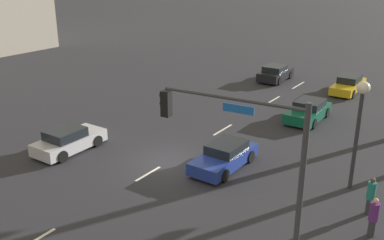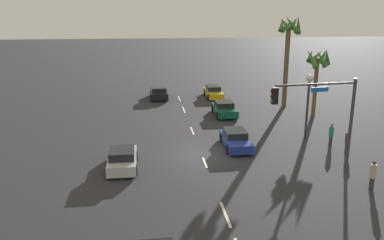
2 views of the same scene
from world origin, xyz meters
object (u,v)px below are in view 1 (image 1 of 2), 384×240
streetlamp (360,113)px  car_5 (348,84)px  car_0 (308,111)px  car_1 (225,156)px  pedestrian_3 (373,217)px  traffic_signal (248,148)px  pedestrian_0 (371,195)px  car_3 (275,73)px  car_4 (69,140)px

streetlamp → car_5: bearing=-163.6°
car_0 → streetlamp: size_ratio=0.81×
car_1 → pedestrian_3: pedestrian_3 is taller
traffic_signal → streetlamp: bearing=164.7°
car_5 → pedestrian_0: size_ratio=2.77×
car_3 → streetlamp: streetlamp is taller
car_3 → traffic_signal: bearing=21.7°
car_1 → car_3: 17.89m
car_0 → traffic_signal: size_ratio=0.70×
car_4 → traffic_signal: (2.39, 12.11, 3.44)m
car_1 → car_3: car_3 is taller
streetlamp → pedestrian_0: 3.53m
car_4 → traffic_signal: traffic_signal is taller
car_3 → car_1: bearing=16.2°
car_3 → car_4: car_3 is taller
car_5 → pedestrian_3: size_ratio=2.82×
car_4 → pedestrian_0: pedestrian_0 is taller
car_5 → pedestrian_3: (19.18, 6.38, 0.25)m
car_1 → car_5: 17.25m
car_0 → pedestrian_3: bearing=31.0°
car_0 → traffic_signal: traffic_signal is taller
car_1 → streetlamp: 6.80m
car_0 → traffic_signal: 15.34m
traffic_signal → streetlamp: traffic_signal is taller
car_0 → car_3: bearing=-143.5°
car_5 → pedestrian_3: pedestrian_3 is taller
car_3 → car_4: (20.27, -3.09, -0.01)m
car_3 → car_0: bearing=36.5°
pedestrian_0 → streetlamp: bearing=-144.8°
car_0 → streetlamp: (7.77, 4.96, 3.05)m
car_0 → car_3: (-8.03, -5.94, 0.02)m
streetlamp → pedestrian_0: size_ratio=3.07×
car_0 → traffic_signal: (14.63, 3.08, 3.45)m
car_3 → pedestrian_3: 22.95m
pedestrian_0 → car_5: bearing=-161.5°
car_1 → car_0: bearing=174.1°
car_1 → traffic_signal: size_ratio=0.71×
car_1 → pedestrian_3: size_ratio=2.58×
pedestrian_0 → car_0: bearing=-147.0°
car_1 → traffic_signal: bearing=36.3°
car_1 → pedestrian_0: pedestrian_0 is taller
car_4 → car_5: (-20.30, 9.34, -0.01)m
traffic_signal → pedestrian_3: 5.97m
car_1 → car_3: size_ratio=1.04×
pedestrian_3 → traffic_signal: bearing=-45.9°
car_5 → streetlamp: 16.78m
car_0 → pedestrian_3: 12.98m
car_3 → traffic_signal: (22.66, 9.02, 3.43)m
car_1 → car_3: bearing=-163.8°
pedestrian_0 → pedestrian_3: pedestrian_0 is taller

